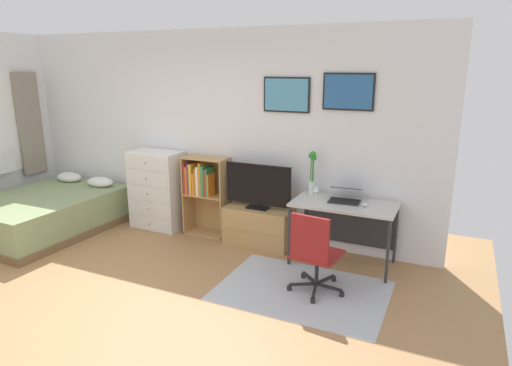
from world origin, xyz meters
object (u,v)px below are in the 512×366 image
object	(u,v)px
laptop	(346,195)
computer_mouse	(365,205)
television	(258,187)
tv_stand	(259,226)
bed	(46,212)
dresser	(157,190)
wine_glass	(316,189)
bamboo_vase	(312,171)
bookshelf	(204,188)
desk	(346,212)
office_chair	(314,251)

from	to	relation	value
laptop	computer_mouse	bearing A→B (deg)	-29.80
television	laptop	xyz separation A→B (m)	(1.11, 0.01, 0.02)
tv_stand	laptop	bearing A→B (deg)	-0.57
bed	television	xyz separation A→B (m)	(2.89, 0.76, 0.52)
bed	dresser	distance (m)	1.57
wine_glass	bamboo_vase	bearing A→B (deg)	118.95
tv_stand	bed	bearing A→B (deg)	-164.82
bed	tv_stand	bearing A→B (deg)	16.95
bookshelf	desk	bearing A→B (deg)	-2.31
bookshelf	tv_stand	size ratio (longest dim) A/B	1.24
bed	laptop	world-z (taller)	laptop
bookshelf	bamboo_vase	distance (m)	1.55
laptop	bamboo_vase	distance (m)	0.50
dresser	office_chair	world-z (taller)	dresser
laptop	desk	bearing A→B (deg)	-59.28
television	bamboo_vase	bearing A→B (deg)	8.82
bed	office_chair	size ratio (longest dim) A/B	2.34
bookshelf	laptop	bearing A→B (deg)	-1.65
dresser	bookshelf	xyz separation A→B (m)	(0.73, 0.06, 0.09)
television	desk	xyz separation A→B (m)	(1.12, -0.01, -0.17)
bed	bamboo_vase	bearing A→B (deg)	15.44
bookshelf	television	bearing A→B (deg)	-4.60
television	desk	bearing A→B (deg)	-0.60
dresser	television	world-z (taller)	dresser
bookshelf	laptop	size ratio (longest dim) A/B	2.65
television	bed	bearing A→B (deg)	-165.24
tv_stand	bamboo_vase	xyz separation A→B (m)	(0.67, 0.08, 0.77)
desk	laptop	xyz separation A→B (m)	(-0.02, 0.02, 0.19)
bed	wine_glass	xyz separation A→B (m)	(3.69, 0.64, 0.61)
laptop	wine_glass	distance (m)	0.35
office_chair	bamboo_vase	distance (m)	1.22
tv_stand	television	xyz separation A→B (m)	(0.00, -0.02, 0.53)
dresser	tv_stand	bearing A→B (deg)	0.55
dresser	laptop	distance (m)	2.68
laptop	computer_mouse	distance (m)	0.28
desk	bamboo_vase	size ratio (longest dim) A/B	2.20
laptop	tv_stand	bearing A→B (deg)	175.43
dresser	bamboo_vase	distance (m)	2.28
tv_stand	desk	world-z (taller)	desk
bookshelf	office_chair	world-z (taller)	bookshelf
bed	tv_stand	distance (m)	3.00
bookshelf	desk	xyz separation A→B (m)	(1.95, -0.08, -0.03)
tv_stand	wine_glass	distance (m)	1.02
bookshelf	office_chair	distance (m)	2.11
tv_stand	computer_mouse	distance (m)	1.45
desk	office_chair	distance (m)	0.92
desk	computer_mouse	world-z (taller)	computer_mouse
dresser	bamboo_vase	world-z (taller)	bamboo_vase
laptop	dresser	bearing A→B (deg)	176.09
tv_stand	desk	bearing A→B (deg)	-1.74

